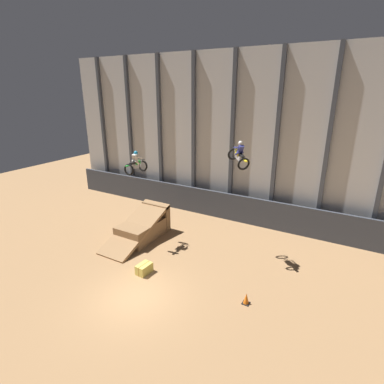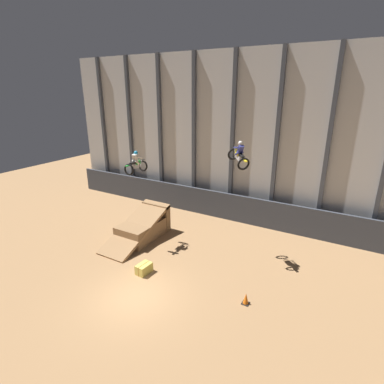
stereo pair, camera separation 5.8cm
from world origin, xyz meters
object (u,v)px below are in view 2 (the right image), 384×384
Objects in this scene: rider_bike_right_air at (239,155)px; hay_bale_trackside at (144,269)px; dirt_ramp at (144,227)px; rider_bike_left_air at (136,164)px; traffic_cone_near_ramp at (246,299)px.

rider_bike_right_air reaches higher than hay_bale_trackside.
dirt_ramp is 4.65m from hay_bale_trackside.
rider_bike_left_air is 1.86× the size of hay_bale_trackside.
rider_bike_left_air is 10.27m from traffic_cone_near_ramp.
hay_bale_trackside is at bearing -51.83° from dirt_ramp.
rider_bike_right_air is 8.41m from hay_bale_trackside.
rider_bike_left_air is at bearing -69.83° from dirt_ramp.
hay_bale_trackside is (2.57, -2.85, -5.19)m from rider_bike_left_air.
rider_bike_right_air is (6.54, 0.80, 5.68)m from dirt_ramp.
dirt_ramp reaches higher than traffic_cone_near_ramp.
traffic_cone_near_ramp reaches higher than hay_bale_trackside.
rider_bike_left_air is at bearing 147.58° from rider_bike_right_air.
dirt_ramp is 3.03× the size of rider_bike_left_air.
dirt_ramp is 9.15× the size of traffic_cone_near_ramp.
rider_bike_right_air is at bearing 119.42° from traffic_cone_near_ramp.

